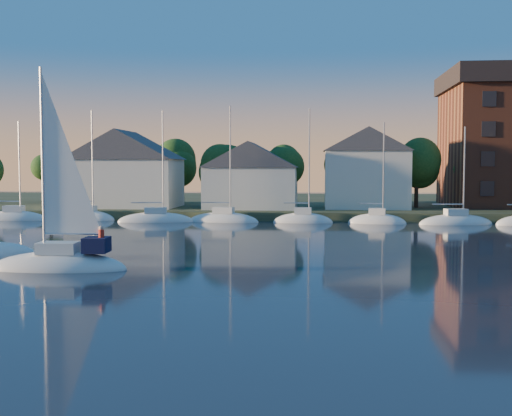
# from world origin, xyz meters

# --- Properties ---
(ground) EXTENTS (260.00, 260.00, 0.00)m
(ground) POSITION_xyz_m (0.00, 0.00, 0.00)
(ground) COLOR black
(ground) RESTS_ON ground
(shoreline_land) EXTENTS (160.00, 50.00, 2.00)m
(shoreline_land) POSITION_xyz_m (0.00, 75.00, 0.00)
(shoreline_land) COLOR #303921
(shoreline_land) RESTS_ON ground
(wooden_dock) EXTENTS (120.00, 3.00, 1.00)m
(wooden_dock) POSITION_xyz_m (0.00, 52.00, 0.00)
(wooden_dock) COLOR brown
(wooden_dock) RESTS_ON ground
(clubhouse_west) EXTENTS (13.65, 9.45, 9.64)m
(clubhouse_west) POSITION_xyz_m (-22.00, 58.00, 5.93)
(clubhouse_west) COLOR white
(clubhouse_west) RESTS_ON shoreline_land
(clubhouse_centre) EXTENTS (11.55, 8.40, 8.08)m
(clubhouse_centre) POSITION_xyz_m (-6.00, 57.00, 5.13)
(clubhouse_centre) COLOR white
(clubhouse_centre) RESTS_ON shoreline_land
(clubhouse_east) EXTENTS (10.50, 8.40, 9.80)m
(clubhouse_east) POSITION_xyz_m (8.00, 59.00, 6.00)
(clubhouse_east) COLOR white
(clubhouse_east) RESTS_ON shoreline_land
(tree_line) EXTENTS (93.40, 5.40, 8.90)m
(tree_line) POSITION_xyz_m (2.00, 63.00, 7.18)
(tree_line) COLOR #3A261A
(tree_line) RESTS_ON shoreline_land
(moored_fleet) EXTENTS (95.50, 2.40, 12.05)m
(moored_fleet) POSITION_xyz_m (4.00, 49.00, 0.10)
(moored_fleet) COLOR silver
(moored_fleet) RESTS_ON ground
(hero_sailboat) EXTENTS (8.42, 3.19, 13.07)m
(hero_sailboat) POSITION_xyz_m (-13.06, 15.67, 0.56)
(hero_sailboat) COLOR silver
(hero_sailboat) RESTS_ON ground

